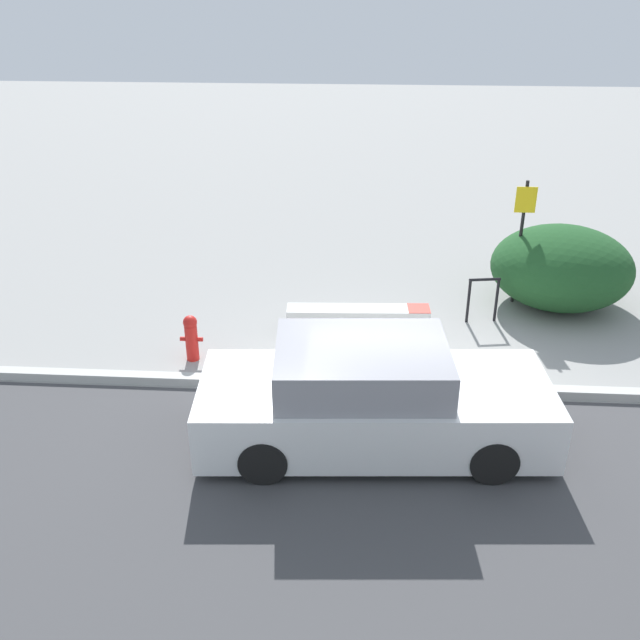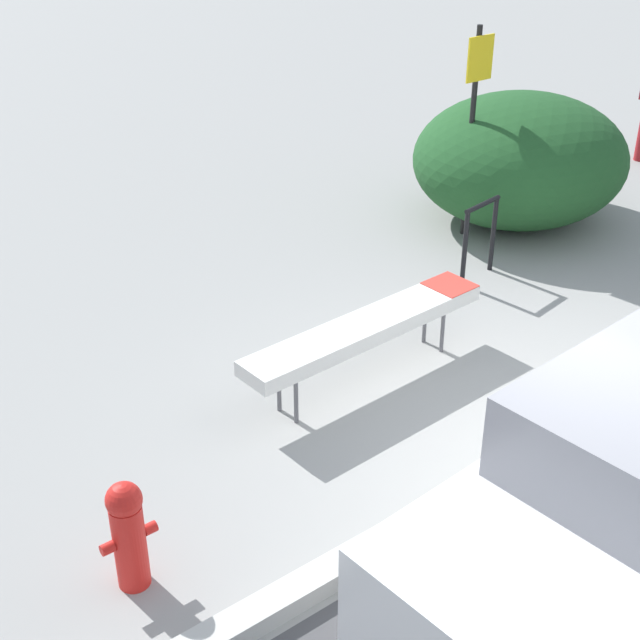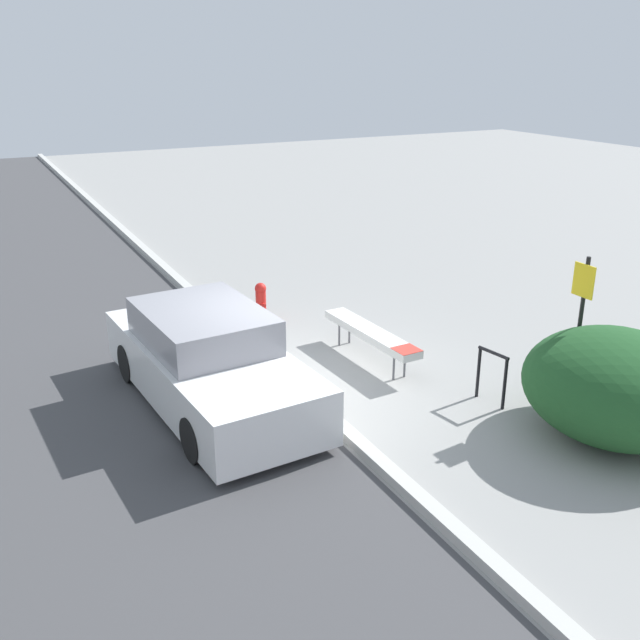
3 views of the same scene
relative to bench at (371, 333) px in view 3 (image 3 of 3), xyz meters
name	(u,v)px [view 3 (image 3 of 3)]	position (x,y,z in m)	size (l,w,h in m)	color
ground_plane	(296,391)	(0.48, -1.62, -0.49)	(60.00, 60.00, 0.00)	gray
curb	(296,387)	(0.48, -1.62, -0.43)	(60.00, 0.20, 0.13)	#B7B7B2
bench	(371,333)	(0.00, 0.00, 0.00)	(2.37, 0.50, 0.57)	#515156
bike_rack	(492,372)	(2.14, 0.77, 0.01)	(0.55, 0.13, 0.83)	black
sign_post	(580,321)	(2.85, 1.63, 0.89)	(0.36, 0.08, 2.30)	black
fire_hydrant	(261,301)	(-2.61, -0.89, -0.08)	(0.36, 0.22, 0.77)	red
shrub_hedge	(616,386)	(3.63, 1.58, 0.24)	(2.52, 2.36, 1.46)	#1E4C23
parked_car_near	(209,361)	(0.21, -2.90, 0.16)	(4.57, 2.04, 1.42)	black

